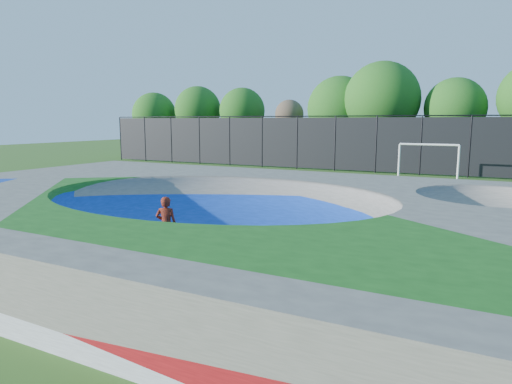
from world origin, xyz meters
TOP-DOWN VIEW (x-y plane):
  - ground at (0.00, 0.00)m, footprint 120.00×120.00m
  - skate_deck at (0.00, 0.00)m, footprint 22.00×14.00m
  - skater at (-0.50, -1.70)m, footprint 0.69×0.58m
  - skateboard at (-0.50, -1.70)m, footprint 0.81×0.46m
  - soccer_goal at (3.91, 17.63)m, footprint 3.49×0.12m
  - fence at (0.00, 21.00)m, footprint 48.09×0.09m
  - treeline at (2.40, 26.17)m, footprint 52.28×7.03m

SIDE VIEW (x-z plane):
  - ground at x=0.00m, z-range 0.00..0.00m
  - skateboard at x=-0.50m, z-range 0.00..0.05m
  - skate_deck at x=0.00m, z-range 0.00..1.50m
  - skater at x=-0.50m, z-range 0.00..1.61m
  - soccer_goal at x=3.91m, z-range 0.45..2.76m
  - fence at x=0.00m, z-range 0.08..4.12m
  - treeline at x=2.40m, z-range 0.75..9.01m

